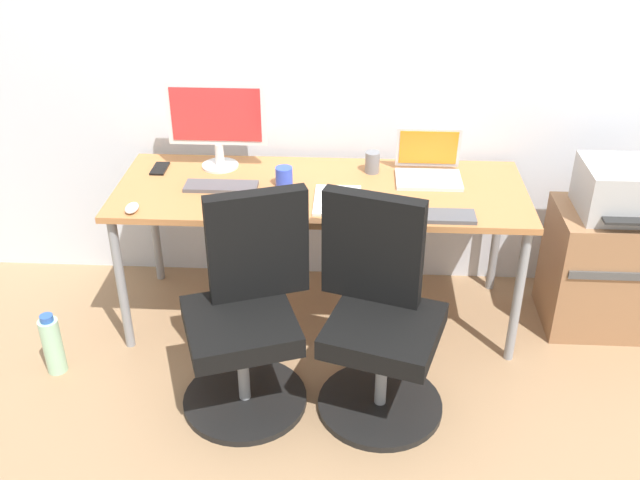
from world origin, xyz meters
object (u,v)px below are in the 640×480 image
(printer, at_px, (623,190))
(coffee_mug, at_px, (284,177))
(water_bottle_on_floor, at_px, (53,345))
(office_chair_left, at_px, (247,316))
(office_chair_right, at_px, (379,320))
(open_laptop, at_px, (428,166))
(desktop_monitor, at_px, (217,119))
(side_cabinet, at_px, (605,268))

(printer, relative_size, coffee_mug, 4.35)
(water_bottle_on_floor, bearing_deg, office_chair_left, -6.64)
(office_chair_right, xyz_separation_m, open_laptop, (0.23, 0.76, 0.36))
(office_chair_right, relative_size, water_bottle_on_floor, 3.03)
(printer, xyz_separation_m, water_bottle_on_floor, (-2.59, -0.53, -0.59))
(coffee_mug, bearing_deg, water_bottle_on_floor, -153.07)
(printer, distance_m, open_laptop, 0.90)
(office_chair_left, xyz_separation_m, desktop_monitor, (-0.24, 0.83, 0.55))
(office_chair_left, height_order, coffee_mug, office_chair_left)
(office_chair_left, bearing_deg, printer, 20.97)
(office_chair_left, relative_size, open_laptop, 3.03)
(printer, relative_size, open_laptop, 1.29)
(water_bottle_on_floor, bearing_deg, office_chair_right, -4.14)
(side_cabinet, xyz_separation_m, coffee_mug, (-1.57, -0.01, 0.46))
(office_chair_left, xyz_separation_m, printer, (1.67, 0.64, 0.32))
(office_chair_left, relative_size, coffee_mug, 10.22)
(desktop_monitor, height_order, open_laptop, desktop_monitor)
(open_laptop, xyz_separation_m, coffee_mug, (-0.68, -0.13, -0.01))
(water_bottle_on_floor, bearing_deg, desktop_monitor, 46.35)
(side_cabinet, relative_size, coffee_mug, 6.76)
(office_chair_left, xyz_separation_m, office_chair_right, (0.55, 0.00, 0.00))
(printer, bearing_deg, office_chair_right, -150.30)
(printer, distance_m, water_bottle_on_floor, 2.71)
(printer, bearing_deg, office_chair_left, -159.03)
(coffee_mug, bearing_deg, side_cabinet, 0.49)
(open_laptop, bearing_deg, printer, -7.83)
(open_laptop, bearing_deg, coffee_mug, -168.83)
(office_chair_right, distance_m, water_bottle_on_floor, 1.50)
(side_cabinet, relative_size, water_bottle_on_floor, 2.01)
(office_chair_right, distance_m, side_cabinet, 1.30)
(office_chair_right, relative_size, side_cabinet, 1.51)
(open_laptop, bearing_deg, side_cabinet, -7.77)
(side_cabinet, bearing_deg, open_laptop, 172.23)
(side_cabinet, height_order, coffee_mug, coffee_mug)
(side_cabinet, bearing_deg, printer, -90.00)
(side_cabinet, distance_m, coffee_mug, 1.64)
(water_bottle_on_floor, distance_m, desktop_monitor, 1.29)
(office_chair_right, height_order, printer, office_chair_right)
(office_chair_left, relative_size, office_chair_right, 1.00)
(side_cabinet, distance_m, printer, 0.43)
(water_bottle_on_floor, distance_m, coffee_mug, 1.31)
(side_cabinet, relative_size, desktop_monitor, 1.30)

